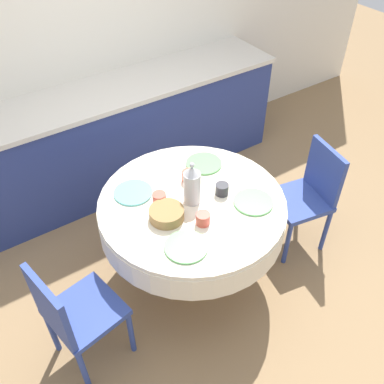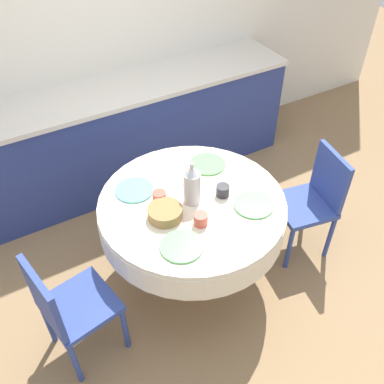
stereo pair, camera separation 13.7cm
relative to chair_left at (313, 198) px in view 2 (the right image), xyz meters
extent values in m
plane|color=#8E704C|center=(-0.94, 0.18, -0.50)|extent=(12.00, 12.00, 0.00)
cube|color=silver|center=(-0.94, 1.85, 0.80)|extent=(7.00, 0.05, 2.60)
cube|color=navy|center=(-0.94, 1.52, -0.04)|extent=(3.20, 0.60, 0.92)
cube|color=beige|center=(-0.94, 1.52, 0.43)|extent=(3.24, 0.64, 0.04)
cylinder|color=brown|center=(-0.94, 0.18, -0.48)|extent=(0.44, 0.44, 0.04)
cylinder|color=brown|center=(-0.94, 0.18, -0.20)|extent=(0.11, 0.11, 0.51)
cylinder|color=silver|center=(-0.94, 0.18, 0.14)|extent=(1.25, 1.25, 0.18)
cylinder|color=silver|center=(-0.94, 0.18, 0.25)|extent=(1.24, 1.24, 0.03)
cube|color=#2D428E|center=(-0.07, 0.01, -0.06)|extent=(0.47, 0.47, 0.04)
cube|color=#2D428E|center=(0.11, -0.02, 0.17)|extent=(0.11, 0.38, 0.42)
cylinder|color=#2D428E|center=(-0.28, -0.13, -0.29)|extent=(0.04, 0.04, 0.42)
cylinder|color=#2D428E|center=(-0.21, 0.22, -0.29)|extent=(0.04, 0.04, 0.42)
cylinder|color=#2D428E|center=(0.07, -0.19, -0.29)|extent=(0.04, 0.04, 0.42)
cylinder|color=#2D428E|center=(0.13, 0.15, -0.29)|extent=(0.04, 0.04, 0.42)
cube|color=#2D428E|center=(-1.82, 0.01, -0.06)|extent=(0.47, 0.47, 0.04)
cube|color=#2D428E|center=(-2.00, -0.02, 0.17)|extent=(0.11, 0.38, 0.42)
cylinder|color=#2D428E|center=(-1.68, 0.22, -0.29)|extent=(0.04, 0.04, 0.42)
cylinder|color=#2D428E|center=(-1.61, -0.13, -0.29)|extent=(0.04, 0.04, 0.42)
cylinder|color=#2D428E|center=(-2.02, 0.16, -0.29)|extent=(0.04, 0.04, 0.42)
cylinder|color=#2D428E|center=(-1.96, -0.19, -0.29)|extent=(0.04, 0.04, 0.42)
cylinder|color=#5BA85B|center=(-1.19, -0.13, 0.27)|extent=(0.26, 0.26, 0.01)
cylinder|color=#CC4C3D|center=(-1.00, -0.03, 0.30)|extent=(0.09, 0.09, 0.08)
cylinder|color=#5BA85B|center=(-0.62, -0.06, 0.27)|extent=(0.26, 0.26, 0.01)
cylinder|color=#28282D|center=(-0.74, 0.13, 0.30)|extent=(0.09, 0.09, 0.08)
cylinder|color=#60BCB7|center=(-1.23, 0.46, 0.27)|extent=(0.26, 0.26, 0.01)
cylinder|color=#CC4C3D|center=(-1.13, 0.28, 0.30)|extent=(0.09, 0.09, 0.08)
cylinder|color=#5BA85B|center=(-0.66, 0.46, 0.27)|extent=(0.26, 0.26, 0.01)
cylinder|color=#CC4C3D|center=(-0.85, 0.37, 0.30)|extent=(0.09, 0.09, 0.08)
cylinder|color=#B2B2B7|center=(-0.95, 0.18, 0.38)|extent=(0.11, 0.11, 0.23)
cone|color=#B2B2B7|center=(-0.95, 0.18, 0.52)|extent=(0.10, 0.10, 0.05)
sphere|color=#B2B2B7|center=(-0.95, 0.18, 0.56)|extent=(0.03, 0.03, 0.03)
cylinder|color=olive|center=(-1.16, 0.14, 0.30)|extent=(0.22, 0.22, 0.07)
camera|label=1|loc=(-2.08, -1.52, 2.17)|focal=40.00mm
camera|label=2|loc=(-1.96, -1.59, 2.17)|focal=40.00mm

